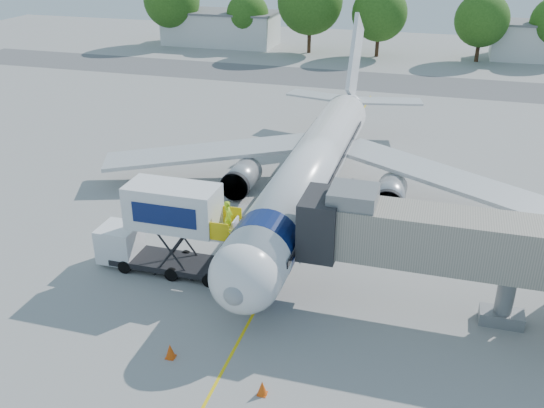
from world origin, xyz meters
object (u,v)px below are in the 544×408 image
(aircraft, at_px, (313,167))
(jet_bridge, at_px, (420,237))
(catering_hiloader, at_px, (164,228))
(ground_tug, at_px, (187,404))

(aircraft, relative_size, jet_bridge, 2.71)
(catering_hiloader, xyz_separation_m, ground_tug, (5.85, -10.52, -2.07))
(jet_bridge, height_order, catering_hiloader, jet_bridge)
(aircraft, xyz_separation_m, ground_tug, (-0.41, -21.64, -2.25))
(aircraft, height_order, ground_tug, aircraft)
(aircraft, relative_size, ground_tug, 10.97)
(jet_bridge, bearing_deg, aircraft, 125.70)
(aircraft, height_order, jet_bridge, aircraft)
(aircraft, distance_m, catering_hiloader, 12.77)
(jet_bridge, relative_size, catering_hiloader, 1.64)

